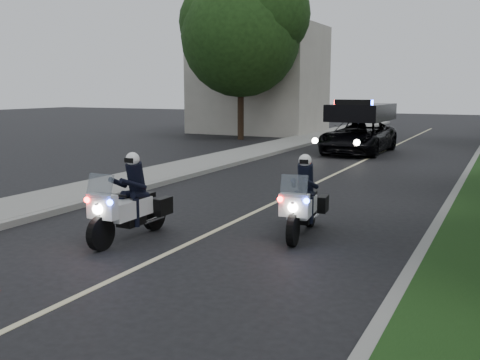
# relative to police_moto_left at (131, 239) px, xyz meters

# --- Properties ---
(ground) EXTENTS (120.00, 120.00, 0.00)m
(ground) POSITION_rel_police_moto_left_xyz_m (1.19, -0.62, 0.00)
(ground) COLOR black
(ground) RESTS_ON ground
(curb_right) EXTENTS (0.20, 60.00, 0.15)m
(curb_right) POSITION_rel_police_moto_left_xyz_m (5.29, 9.38, 0.07)
(curb_right) COLOR gray
(curb_right) RESTS_ON ground
(curb_left) EXTENTS (0.20, 60.00, 0.15)m
(curb_left) POSITION_rel_police_moto_left_xyz_m (-2.91, 9.38, 0.07)
(curb_left) COLOR gray
(curb_left) RESTS_ON ground
(sidewalk_left) EXTENTS (2.00, 60.00, 0.16)m
(sidewalk_left) POSITION_rel_police_moto_left_xyz_m (-4.01, 9.38, 0.08)
(sidewalk_left) COLOR gray
(sidewalk_left) RESTS_ON ground
(building_far) EXTENTS (8.00, 6.00, 7.00)m
(building_far) POSITION_rel_police_moto_left_xyz_m (-8.81, 25.38, 3.50)
(building_far) COLOR #A8A396
(building_far) RESTS_ON ground
(lane_marking) EXTENTS (0.12, 50.00, 0.01)m
(lane_marking) POSITION_rel_police_moto_left_xyz_m (1.19, 9.38, 0.00)
(lane_marking) COLOR #BFB78C
(lane_marking) RESTS_ON ground
(police_moto_left) EXTENTS (0.71, 2.01, 1.70)m
(police_moto_left) POSITION_rel_police_moto_left_xyz_m (0.00, 0.00, 0.00)
(police_moto_left) COLOR silver
(police_moto_left) RESTS_ON ground
(police_moto_right) EXTENTS (0.92, 1.99, 1.63)m
(police_moto_right) POSITION_rel_police_moto_left_xyz_m (2.91, 1.78, 0.00)
(police_moto_right) COLOR white
(police_moto_right) RESTS_ON ground
(police_suv) EXTENTS (2.62, 5.45, 2.62)m
(police_suv) POSITION_rel_police_moto_left_xyz_m (0.30, 16.41, 0.00)
(police_suv) COLOR black
(police_suv) RESTS_ON ground
(bicycle) EXTENTS (0.60, 1.69, 0.88)m
(bicycle) POSITION_rel_police_moto_left_xyz_m (-1.34, 22.82, 0.00)
(bicycle) COLOR black
(bicycle) RESTS_ON ground
(cyclist) EXTENTS (0.67, 0.47, 1.77)m
(cyclist) POSITION_rel_police_moto_left_xyz_m (-1.34, 22.82, 0.00)
(cyclist) COLOR black
(cyclist) RESTS_ON ground
(tree_left_near) EXTENTS (7.68, 7.68, 11.27)m
(tree_left_near) POSITION_rel_police_moto_left_xyz_m (-7.57, 20.13, 0.00)
(tree_left_near) COLOR #1F4316
(tree_left_near) RESTS_ON ground
(tree_left_far) EXTENTS (6.32, 6.32, 8.29)m
(tree_left_far) POSITION_rel_police_moto_left_xyz_m (-8.32, 24.08, 0.00)
(tree_left_far) COLOR black
(tree_left_far) RESTS_ON ground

